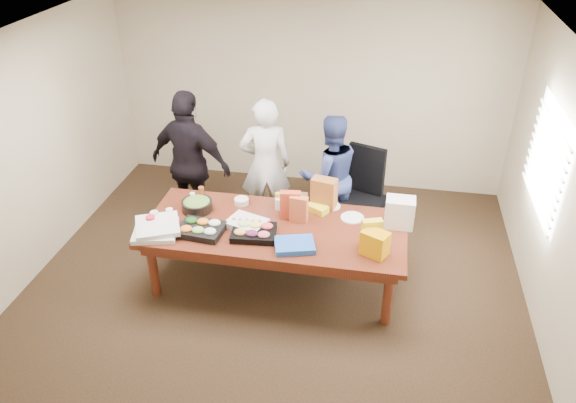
% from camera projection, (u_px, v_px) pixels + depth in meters
% --- Properties ---
extents(floor, '(5.50, 5.00, 0.02)m').
position_uv_depth(floor, '(276.00, 282.00, 6.34)').
color(floor, '#47301E').
rests_on(floor, ground).
extents(ceiling, '(5.50, 5.00, 0.02)m').
position_uv_depth(ceiling, '(272.00, 43.00, 4.94)').
color(ceiling, white).
rests_on(ceiling, wall_back).
extents(wall_back, '(5.50, 0.04, 2.70)m').
position_uv_depth(wall_back, '(310.00, 94.00, 7.75)').
color(wall_back, beige).
rests_on(wall_back, floor).
extents(wall_front, '(5.50, 0.04, 2.70)m').
position_uv_depth(wall_front, '(194.00, 361.00, 3.53)').
color(wall_front, beige).
rests_on(wall_front, floor).
extents(wall_left, '(0.04, 5.00, 2.70)m').
position_uv_depth(wall_left, '(28.00, 156.00, 6.07)').
color(wall_left, beige).
rests_on(wall_left, floor).
extents(wall_right, '(0.04, 5.00, 2.70)m').
position_uv_depth(wall_right, '(561.00, 203.00, 5.21)').
color(wall_right, beige).
rests_on(wall_right, floor).
extents(window_panel, '(0.03, 1.40, 1.10)m').
position_uv_depth(window_panel, '(547.00, 160.00, 5.64)').
color(window_panel, white).
rests_on(window_panel, wall_right).
extents(window_blinds, '(0.04, 1.36, 1.00)m').
position_uv_depth(window_blinds, '(543.00, 160.00, 5.65)').
color(window_blinds, beige).
rests_on(window_blinds, wall_right).
extents(conference_table, '(2.80, 1.20, 0.75)m').
position_uv_depth(conference_table, '(275.00, 255.00, 6.14)').
color(conference_table, '#4C1C0F').
rests_on(conference_table, floor).
extents(office_chair, '(0.73, 0.73, 1.13)m').
position_uv_depth(office_chair, '(363.00, 199.00, 6.81)').
color(office_chair, black).
rests_on(office_chair, floor).
extents(person_center, '(0.72, 0.56, 1.75)m').
position_uv_depth(person_center, '(265.00, 165.00, 6.91)').
color(person_center, silver).
rests_on(person_center, floor).
extents(person_right, '(0.95, 0.87, 1.59)m').
position_uv_depth(person_right, '(330.00, 176.00, 6.85)').
color(person_right, navy).
rests_on(person_right, floor).
extents(person_left, '(1.17, 0.71, 1.86)m').
position_uv_depth(person_left, '(191.00, 164.00, 6.82)').
color(person_left, black).
rests_on(person_left, floor).
extents(veggie_tray, '(0.50, 0.41, 0.07)m').
position_uv_depth(veggie_tray, '(201.00, 230.00, 5.84)').
color(veggie_tray, black).
rests_on(veggie_tray, conference_table).
extents(fruit_tray, '(0.49, 0.40, 0.07)m').
position_uv_depth(fruit_tray, '(254.00, 233.00, 5.79)').
color(fruit_tray, black).
rests_on(fruit_tray, conference_table).
extents(sheet_cake, '(0.48, 0.42, 0.07)m').
position_uv_depth(sheet_cake, '(247.00, 223.00, 5.94)').
color(sheet_cake, white).
rests_on(sheet_cake, conference_table).
extents(salad_bowl, '(0.44, 0.44, 0.11)m').
position_uv_depth(salad_bowl, '(197.00, 206.00, 6.21)').
color(salad_bowl, black).
rests_on(salad_bowl, conference_table).
extents(chip_bag_blue, '(0.46, 0.40, 0.06)m').
position_uv_depth(chip_bag_blue, '(295.00, 245.00, 5.60)').
color(chip_bag_blue, blue).
rests_on(chip_bag_blue, conference_table).
extents(chip_bag_red, '(0.23, 0.12, 0.32)m').
position_uv_depth(chip_bag_red, '(290.00, 205.00, 6.02)').
color(chip_bag_red, '#C24325').
rests_on(chip_bag_red, conference_table).
extents(chip_bag_yellow, '(0.22, 0.14, 0.31)m').
position_uv_depth(chip_bag_yellow, '(371.00, 233.00, 5.57)').
color(chip_bag_yellow, yellow).
rests_on(chip_bag_yellow, conference_table).
extents(chip_bag_orange, '(0.20, 0.11, 0.30)m').
position_uv_depth(chip_bag_orange, '(299.00, 209.00, 5.97)').
color(chip_bag_orange, '#CC5D33').
rests_on(chip_bag_orange, conference_table).
extents(mayo_jar, '(0.10, 0.10, 0.13)m').
position_uv_depth(mayo_jar, '(279.00, 204.00, 6.23)').
color(mayo_jar, silver).
rests_on(mayo_jar, conference_table).
extents(mustard_bottle, '(0.07, 0.07, 0.18)m').
position_uv_depth(mustard_bottle, '(278.00, 200.00, 6.25)').
color(mustard_bottle, gold).
rests_on(mustard_bottle, conference_table).
extents(dressing_bottle, '(0.08, 0.08, 0.20)m').
position_uv_depth(dressing_bottle, '(202.00, 195.00, 6.33)').
color(dressing_bottle, brown).
rests_on(dressing_bottle, conference_table).
extents(ranch_bottle, '(0.06, 0.06, 0.18)m').
position_uv_depth(ranch_bottle, '(193.00, 200.00, 6.26)').
color(ranch_bottle, silver).
rests_on(ranch_bottle, conference_table).
extents(banana_bunch, '(0.27, 0.24, 0.08)m').
position_uv_depth(banana_bunch, '(317.00, 209.00, 6.19)').
color(banana_bunch, yellow).
rests_on(banana_bunch, conference_table).
extents(bread_loaf, '(0.30, 0.16, 0.11)m').
position_uv_depth(bread_loaf, '(295.00, 199.00, 6.34)').
color(bread_loaf, '#925C3C').
rests_on(bread_loaf, conference_table).
extents(kraft_bag, '(0.30, 0.21, 0.36)m').
position_uv_depth(kraft_bag, '(324.00, 193.00, 6.21)').
color(kraft_bag, '#9A5826').
rests_on(kraft_bag, conference_table).
extents(red_cup, '(0.12, 0.12, 0.13)m').
position_uv_depth(red_cup, '(151.00, 222.00, 5.92)').
color(red_cup, red).
rests_on(red_cup, conference_table).
extents(clear_cup_a, '(0.11, 0.11, 0.12)m').
position_uv_depth(clear_cup_a, '(155.00, 217.00, 6.00)').
color(clear_cup_a, silver).
rests_on(clear_cup_a, conference_table).
extents(clear_cup_b, '(0.09, 0.09, 0.11)m').
position_uv_depth(clear_cup_b, '(170.00, 213.00, 6.08)').
color(clear_cup_b, white).
rests_on(clear_cup_b, conference_table).
extents(pizza_box_lower, '(0.53, 0.53, 0.05)m').
position_uv_depth(pizza_box_lower, '(156.00, 231.00, 5.83)').
color(pizza_box_lower, silver).
rests_on(pizza_box_lower, conference_table).
extents(pizza_box_upper, '(0.59, 0.59, 0.05)m').
position_uv_depth(pizza_box_upper, '(157.00, 226.00, 5.82)').
color(pizza_box_upper, silver).
rests_on(pizza_box_upper, pizza_box_lower).
extents(plate_a, '(0.31, 0.31, 0.01)m').
position_uv_depth(plate_a, '(352.00, 218.00, 6.09)').
color(plate_a, white).
rests_on(plate_a, conference_table).
extents(plate_b, '(0.26, 0.26, 0.01)m').
position_uv_depth(plate_b, '(331.00, 206.00, 6.30)').
color(plate_b, silver).
rests_on(plate_b, conference_table).
extents(dip_bowl_a, '(0.19, 0.19, 0.07)m').
position_uv_depth(dip_bowl_a, '(288.00, 211.00, 6.15)').
color(dip_bowl_a, beige).
rests_on(dip_bowl_a, conference_table).
extents(dip_bowl_b, '(0.17, 0.17, 0.07)m').
position_uv_depth(dip_bowl_b, '(241.00, 201.00, 6.34)').
color(dip_bowl_b, '#F4E6CF').
rests_on(dip_bowl_b, conference_table).
extents(grocery_bag_white, '(0.31, 0.22, 0.33)m').
position_uv_depth(grocery_bag_white, '(400.00, 212.00, 5.89)').
color(grocery_bag_white, white).
rests_on(grocery_bag_white, conference_table).
extents(grocery_bag_yellow, '(0.31, 0.27, 0.26)m').
position_uv_depth(grocery_bag_yellow, '(375.00, 243.00, 5.46)').
color(grocery_bag_yellow, '#E99A01').
rests_on(grocery_bag_yellow, conference_table).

